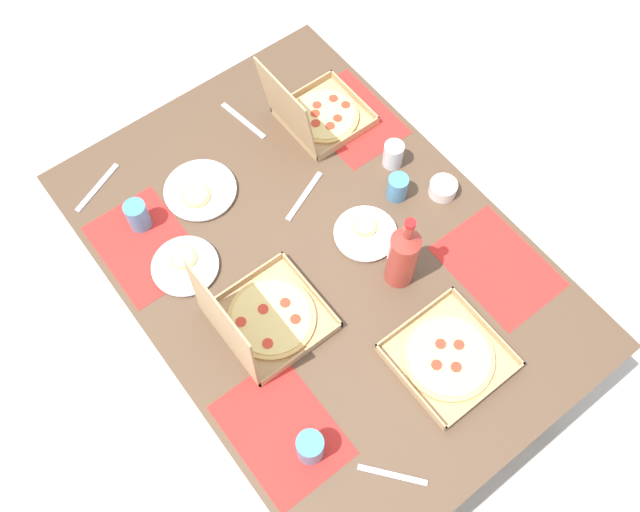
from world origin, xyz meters
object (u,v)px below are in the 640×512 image
Objects in this scene: plate_near_left at (200,191)px; condiment_bowl at (443,188)px; pizza_box_edge_far at (261,319)px; cup_spare at (310,447)px; plate_near_right at (365,233)px; pizza_box_corner_right at (448,357)px; pizza_box_center at (317,114)px; soda_bottle at (403,255)px; cup_red at (138,215)px; cup_clear_left at (397,187)px; cup_clear_right at (393,155)px; plate_far_right at (185,265)px.

plate_near_left is 2.63× the size of condiment_bowl.
cup_spare is at bearing 163.83° from pizza_box_edge_far.
condiment_bowl is at bearing -64.57° from cup_spare.
plate_near_right is 0.70m from cup_spare.
condiment_bowl is (0.43, -0.37, 0.01)m from pizza_box_corner_right.
pizza_box_edge_far is 3.72× the size of condiment_bowl.
pizza_box_center is 0.93m from pizza_box_corner_right.
soda_bottle is 0.84m from cup_red.
condiment_bowl is at bearing -65.21° from soda_bottle.
cup_spare reaches higher than plate_near_left.
cup_clear_right is (0.11, -0.07, 0.00)m from cup_clear_left.
pizza_box_center is 0.97× the size of soda_bottle.
cup_spare is at bearing 141.62° from pizza_box_center.
plate_far_right is at bearing 63.93° from plate_near_right.
plate_far_right is 2.25× the size of cup_clear_right.
pizza_box_edge_far reaches higher than cup_spare.
plate_near_left is at bearing 51.58° from cup_clear_left.
condiment_bowl is (0.02, -0.74, -0.03)m from pizza_box_edge_far.
cup_spare is at bearing 166.10° from plate_near_left.
pizza_box_edge_far is at bearing 100.00° from cup_clear_left.
pizza_box_edge_far reaches higher than plate_near_left.
pizza_box_corner_right is 3.33× the size of cup_clear_left.
cup_spare is at bearing 115.43° from condiment_bowl.
plate_near_right is 0.19m from cup_clear_left.
cup_clear_left is (0.23, -0.18, -0.09)m from soda_bottle.
cup_clear_right is (0.33, -0.26, -0.09)m from soda_bottle.
plate_near_left is 0.65m from cup_clear_right.
pizza_box_center reaches higher than plate_far_right.
cup_red is at bearing 88.20° from pizza_box_center.
pizza_box_center is 0.64m from soda_bottle.
cup_clear_right is at bearing -111.31° from cup_red.
cup_clear_left is 0.15m from condiment_bowl.
plate_near_left is 0.74× the size of soda_bottle.
soda_bottle is at bearing -64.21° from cup_spare.
pizza_box_edge_far is 1.61× the size of plate_far_right.
condiment_bowl is at bearing -127.49° from plate_near_left.
plate_near_right is at bearing -3.19° from soda_bottle.
plate_far_right is at bearing 83.11° from cup_clear_right.
soda_bottle reaches higher than pizza_box_center.
soda_bottle reaches higher than plate_near_left.
condiment_bowl is at bearing -109.06° from plate_far_right.
plate_near_right is at bearing -116.07° from plate_far_right.
cup_spare is 0.94m from condiment_bowl.
condiment_bowl is (-0.28, -0.81, 0.01)m from plate_far_right.
cup_clear_left is at bearing -72.95° from plate_near_right.
cup_spare reaches higher than plate_near_right.
pizza_box_edge_far is 1.04× the size of soda_bottle.
pizza_box_edge_far is at bearing 91.89° from condiment_bowl.
cup_clear_right is (-0.09, -0.76, 0.04)m from plate_far_right.
plate_far_right is (0.71, 0.44, -0.00)m from pizza_box_corner_right.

